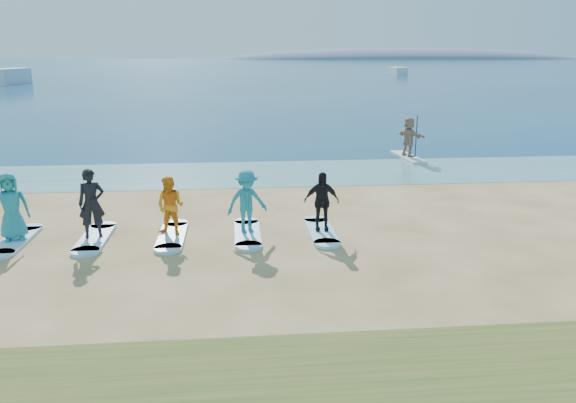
{
  "coord_description": "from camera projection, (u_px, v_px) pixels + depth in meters",
  "views": [
    {
      "loc": [
        -0.85,
        -11.99,
        4.91
      ],
      "look_at": [
        0.51,
        2.0,
        1.1
      ],
      "focal_mm": 35.0,
      "sensor_mm": 36.0,
      "label": 1
    }
  ],
  "objects": [
    {
      "name": "ground",
      "position": [
        274.0,
        271.0,
        12.88
      ],
      "size": [
        600.0,
        600.0,
        0.0
      ],
      "primitive_type": "plane",
      "color": "tan",
      "rests_on": "ground"
    },
    {
      "name": "shallow_water",
      "position": [
        255.0,
        173.0,
        22.97
      ],
      "size": [
        600.0,
        600.0,
        0.0
      ],
      "primitive_type": "plane",
      "color": "teal",
      "rests_on": "ground"
    },
    {
      "name": "ocean",
      "position": [
        235.0,
        67.0,
        166.57
      ],
      "size": [
        600.0,
        600.0,
        0.0
      ],
      "primitive_type": "plane",
      "color": "navy",
      "rests_on": "ground"
    },
    {
      "name": "island_ridge",
      "position": [
        406.0,
        59.0,
        309.94
      ],
      "size": [
        220.0,
        56.0,
        18.0
      ],
      "primitive_type": "ellipsoid",
      "color": "slate",
      "rests_on": "ground"
    },
    {
      "name": "paddleboard",
      "position": [
        408.0,
        157.0,
        26.18
      ],
      "size": [
        0.9,
        3.04,
        0.12
      ],
      "primitive_type": "cube",
      "rotation": [
        0.0,
        0.0,
        0.07
      ],
      "color": "silver",
      "rests_on": "ground"
    },
    {
      "name": "paddleboarder",
      "position": [
        409.0,
        137.0,
        25.93
      ],
      "size": [
        1.18,
        1.73,
        1.79
      ],
      "primitive_type": "imported",
      "rotation": [
        0.0,
        0.0,
        2.0
      ],
      "color": "tan",
      "rests_on": "paddleboard"
    },
    {
      "name": "boat_offshore_a",
      "position": [
        12.0,
        84.0,
        82.45
      ],
      "size": [
        3.97,
        7.26,
        2.26
      ],
      "primitive_type": "cube",
      "rotation": [
        0.0,
        0.0,
        -0.23
      ],
      "color": "silver",
      "rests_on": "ground"
    },
    {
      "name": "boat_offshore_b",
      "position": [
        397.0,
        74.0,
        114.37
      ],
      "size": [
        2.51,
        6.84,
        1.46
      ],
      "primitive_type": "cube",
      "rotation": [
        0.0,
        0.0,
        0.03
      ],
      "color": "silver",
      "rests_on": "ground"
    },
    {
      "name": "surfboard_0",
      "position": [
        16.0,
        241.0,
        14.79
      ],
      "size": [
        0.7,
        2.2,
        0.09
      ],
      "primitive_type": "cube",
      "color": "#99D6ED",
      "rests_on": "ground"
    },
    {
      "name": "student_0",
      "position": [
        11.0,
        206.0,
        14.54
      ],
      "size": [
        1.0,
        0.8,
        1.79
      ],
      "primitive_type": "imported",
      "rotation": [
        0.0,
        0.0,
        0.3
      ],
      "color": "teal",
      "rests_on": "surfboard_0"
    },
    {
      "name": "surfboard_1",
      "position": [
        95.0,
        238.0,
        14.98
      ],
      "size": [
        0.7,
        2.2,
        0.09
      ],
      "primitive_type": "cube",
      "color": "#99D6ED",
      "rests_on": "ground"
    },
    {
      "name": "student_1",
      "position": [
        92.0,
        203.0,
        14.73
      ],
      "size": [
        0.76,
        0.6,
        1.84
      ],
      "primitive_type": "imported",
      "rotation": [
        0.0,
        0.0,
        0.26
      ],
      "color": "black",
      "rests_on": "surfboard_1"
    },
    {
      "name": "surfboard_2",
      "position": [
        172.0,
        236.0,
        15.17
      ],
      "size": [
        0.7,
        2.2,
        0.09
      ],
      "primitive_type": "cube",
      "color": "#99D6ED",
      "rests_on": "ground"
    },
    {
      "name": "student_2",
      "position": [
        170.0,
        206.0,
        14.95
      ],
      "size": [
        0.93,
        0.83,
        1.59
      ],
      "primitive_type": "imported",
      "rotation": [
        0.0,
        0.0,
        -0.35
      ],
      "color": "orange",
      "rests_on": "surfboard_2"
    },
    {
      "name": "surfboard_3",
      "position": [
        247.0,
        233.0,
        15.36
      ],
      "size": [
        0.7,
        2.2,
        0.09
      ],
      "primitive_type": "cube",
      "color": "#99D6ED",
      "rests_on": "ground"
    },
    {
      "name": "student_3",
      "position": [
        247.0,
        201.0,
        15.12
      ],
      "size": [
        1.26,
        0.96,
        1.73
      ],
      "primitive_type": "imported",
      "rotation": [
        0.0,
        0.0,
        0.31
      ],
      "color": "teal",
      "rests_on": "surfboard_3"
    },
    {
      "name": "surfboard_4",
      "position": [
        321.0,
        231.0,
        15.55
      ],
      "size": [
        0.7,
        2.2,
        0.09
      ],
      "primitive_type": "cube",
      "color": "#99D6ED",
      "rests_on": "ground"
    },
    {
      "name": "student_4",
      "position": [
        321.0,
        201.0,
        15.33
      ],
      "size": [
        0.98,
        0.45,
        1.63
      ],
      "primitive_type": "imported",
      "rotation": [
        0.0,
        0.0,
        -0.06
      ],
      "color": "black",
      "rests_on": "surfboard_4"
    }
  ]
}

